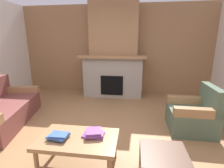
% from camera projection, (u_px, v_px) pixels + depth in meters
% --- Properties ---
extents(ground, '(9.00, 9.00, 0.00)m').
position_uv_depth(ground, '(94.00, 142.00, 2.75)').
color(ground, olive).
extents(wall_back_wood_panel, '(6.00, 0.12, 2.70)m').
position_uv_depth(wall_back_wood_panel, '(115.00, 50.00, 5.30)').
color(wall_back_wood_panel, '#997047').
rests_on(wall_back_wood_panel, ground).
extents(fireplace, '(1.90, 0.82, 2.70)m').
position_uv_depth(fireplace, '(114.00, 57.00, 4.99)').
color(fireplace, gray).
rests_on(fireplace, ground).
extents(couch, '(1.22, 1.94, 0.85)m').
position_uv_depth(couch, '(0.00, 111.00, 3.30)').
color(couch, brown).
rests_on(couch, ground).
extents(armchair, '(0.77, 0.77, 0.85)m').
position_uv_depth(armchair, '(193.00, 115.00, 3.07)').
color(armchair, '#4C604C').
rests_on(armchair, ground).
extents(coffee_table, '(1.00, 0.60, 0.43)m').
position_uv_depth(coffee_table, '(78.00, 141.00, 2.12)').
color(coffee_table, '#997047').
rests_on(coffee_table, ground).
extents(ottoman, '(0.52, 0.52, 0.40)m').
position_uv_depth(ottoman, '(163.00, 168.00, 1.91)').
color(ottoman, '#4C3323').
rests_on(ottoman, ground).
extents(book_stack_near_edge, '(0.27, 0.23, 0.07)m').
position_uv_depth(book_stack_near_edge, '(59.00, 136.00, 2.08)').
color(book_stack_near_edge, '#2D2D33').
rests_on(book_stack_near_edge, coffee_table).
extents(book_stack_center, '(0.29, 0.25, 0.08)m').
position_uv_depth(book_stack_center, '(94.00, 133.00, 2.14)').
color(book_stack_center, '#7A3D84').
rests_on(book_stack_center, coffee_table).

